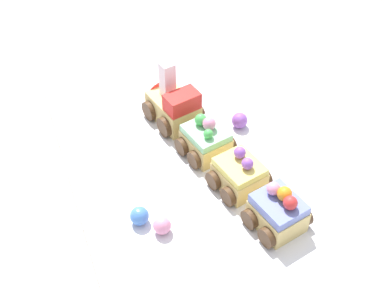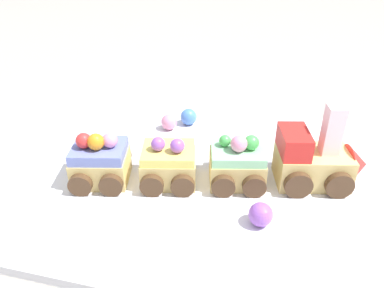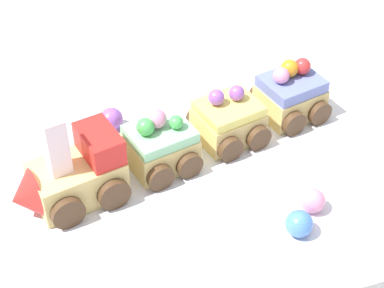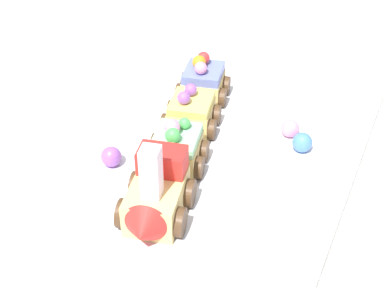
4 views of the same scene
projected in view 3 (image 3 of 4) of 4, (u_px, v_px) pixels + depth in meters
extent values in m
plane|color=gray|center=(184.00, 172.00, 0.71)|extent=(10.00, 10.00, 0.00)
cube|color=white|center=(184.00, 168.00, 0.70)|extent=(0.71, 0.41, 0.01)
cube|color=#E5C675|center=(77.00, 180.00, 0.65)|extent=(0.10, 0.08, 0.04)
cube|color=red|center=(99.00, 144.00, 0.64)|extent=(0.05, 0.06, 0.03)
cone|color=red|center=(24.00, 197.00, 0.62)|extent=(0.04, 0.06, 0.05)
cube|color=white|center=(59.00, 162.00, 0.62)|extent=(0.02, 0.02, 0.02)
cube|color=white|center=(56.00, 145.00, 0.61)|extent=(0.02, 0.02, 0.02)
cube|color=white|center=(53.00, 128.00, 0.59)|extent=(0.02, 0.02, 0.02)
cylinder|color=#4C331E|center=(43.00, 173.00, 0.66)|extent=(0.04, 0.02, 0.03)
cylinder|color=#4C331E|center=(68.00, 213.00, 0.62)|extent=(0.04, 0.02, 0.03)
cylinder|color=#4C331E|center=(87.00, 156.00, 0.68)|extent=(0.04, 0.02, 0.03)
cylinder|color=#4C331E|center=(114.00, 194.00, 0.64)|extent=(0.04, 0.02, 0.03)
cube|color=#E5C675|center=(161.00, 151.00, 0.69)|extent=(0.08, 0.07, 0.04)
cube|color=#93DBA3|center=(160.00, 134.00, 0.67)|extent=(0.08, 0.07, 0.01)
sphere|color=#4CBC56|center=(176.00, 122.00, 0.67)|extent=(0.02, 0.02, 0.01)
sphere|color=pink|center=(157.00, 119.00, 0.67)|extent=(0.02, 0.02, 0.02)
sphere|color=#4CBC56|center=(146.00, 127.00, 0.66)|extent=(0.02, 0.02, 0.02)
cylinder|color=#4C331E|center=(131.00, 142.00, 0.70)|extent=(0.03, 0.02, 0.03)
cylinder|color=#4C331E|center=(160.00, 178.00, 0.66)|extent=(0.03, 0.02, 0.03)
cylinder|color=#4C331E|center=(161.00, 131.00, 0.72)|extent=(0.03, 0.02, 0.03)
cylinder|color=#4C331E|center=(192.00, 165.00, 0.68)|extent=(0.03, 0.02, 0.03)
cube|color=#E5C675|center=(228.00, 125.00, 0.72)|extent=(0.08, 0.07, 0.04)
cube|color=#EFE066|center=(229.00, 108.00, 0.71)|extent=(0.08, 0.07, 0.01)
sphere|color=#9956C6|center=(237.00, 93.00, 0.70)|extent=(0.02, 0.02, 0.02)
sphere|color=#9956C6|center=(216.00, 97.00, 0.70)|extent=(0.02, 0.02, 0.02)
cylinder|color=#4C331E|center=(198.00, 117.00, 0.74)|extent=(0.03, 0.02, 0.03)
cylinder|color=#4C331E|center=(230.00, 149.00, 0.70)|extent=(0.03, 0.02, 0.03)
cylinder|color=#4C331E|center=(226.00, 107.00, 0.75)|extent=(0.03, 0.02, 0.03)
cylinder|color=#4C331E|center=(259.00, 138.00, 0.71)|extent=(0.03, 0.02, 0.03)
cube|color=#E5C675|center=(290.00, 101.00, 0.76)|extent=(0.08, 0.07, 0.04)
cube|color=#6B7AC6|center=(292.00, 84.00, 0.74)|extent=(0.08, 0.07, 0.01)
sphere|color=red|center=(302.00, 66.00, 0.74)|extent=(0.02, 0.02, 0.02)
sphere|color=orange|center=(289.00, 68.00, 0.73)|extent=(0.02, 0.02, 0.02)
sphere|color=pink|center=(281.00, 75.00, 0.72)|extent=(0.02, 0.02, 0.02)
cylinder|color=#4C331E|center=(260.00, 94.00, 0.77)|extent=(0.03, 0.02, 0.03)
cylinder|color=#4C331E|center=(294.00, 124.00, 0.73)|extent=(0.03, 0.02, 0.03)
cylinder|color=#4C331E|center=(285.00, 85.00, 0.79)|extent=(0.03, 0.02, 0.03)
cylinder|color=#4C331E|center=(320.00, 113.00, 0.74)|extent=(0.03, 0.02, 0.03)
sphere|color=#9956C6|center=(111.00, 119.00, 0.74)|extent=(0.03, 0.03, 0.03)
sphere|color=#4C84E0|center=(299.00, 224.00, 0.61)|extent=(0.03, 0.03, 0.03)
sphere|color=pink|center=(313.00, 201.00, 0.64)|extent=(0.03, 0.03, 0.03)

